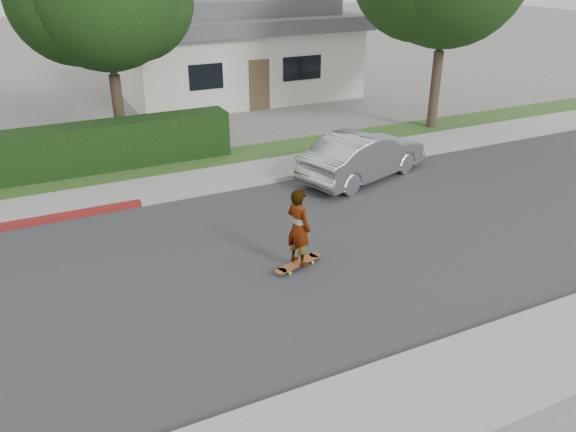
% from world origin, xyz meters
% --- Properties ---
extents(ground, '(120.00, 120.00, 0.00)m').
position_xyz_m(ground, '(0.00, 0.00, 0.00)').
color(ground, slate).
rests_on(ground, ground).
extents(road, '(60.00, 8.00, 0.01)m').
position_xyz_m(road, '(0.00, 0.00, 0.01)').
color(road, '#2D2D30').
rests_on(road, ground).
extents(curb_near, '(60.00, 0.20, 0.15)m').
position_xyz_m(curb_near, '(0.00, -4.10, 0.07)').
color(curb_near, '#9E9E99').
rests_on(curb_near, ground).
extents(curb_far, '(60.00, 0.20, 0.15)m').
position_xyz_m(curb_far, '(0.00, 4.10, 0.07)').
color(curb_far, '#9E9E99').
rests_on(curb_far, ground).
extents(sidewalk_far, '(60.00, 1.60, 0.12)m').
position_xyz_m(sidewalk_far, '(0.00, 5.00, 0.06)').
color(sidewalk_far, gray).
rests_on(sidewalk_far, ground).
extents(planting_strip, '(60.00, 1.60, 0.10)m').
position_xyz_m(planting_strip, '(0.00, 6.60, 0.05)').
color(planting_strip, '#2D4C1E').
rests_on(planting_strip, ground).
extents(house, '(10.60, 8.60, 4.30)m').
position_xyz_m(house, '(8.00, 16.00, 2.10)').
color(house, beige).
rests_on(house, ground).
extents(skateboard, '(1.26, 0.60, 0.12)m').
position_xyz_m(skateboard, '(3.29, -0.60, 0.11)').
color(skateboard, gold).
rests_on(skateboard, ground).
extents(skateboarder, '(0.57, 0.70, 1.66)m').
position_xyz_m(skateboarder, '(3.29, -0.60, 0.96)').
color(skateboarder, white).
rests_on(skateboarder, skateboard).
extents(car_silver, '(4.47, 2.69, 1.39)m').
position_xyz_m(car_silver, '(7.36, 3.27, 0.70)').
color(car_silver, '#ADAFB4').
rests_on(car_silver, ground).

